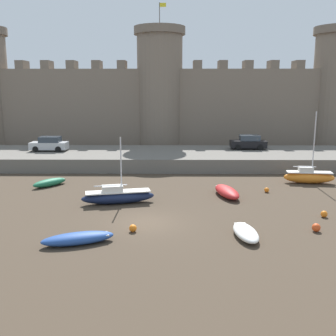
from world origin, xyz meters
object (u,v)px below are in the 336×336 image
object	(u,v)px
rowboat_foreground_centre	(227,191)
rowboat_midflat_centre	(50,182)
sailboat_foreground_left	(309,176)
car_quay_centre_west	(249,142)
car_quay_east	(49,144)
rowboat_near_channel_left	(246,232)
mooring_buoy_near_channel	(133,228)
mooring_buoy_off_centre	(316,228)
rowboat_midflat_left	(78,238)
sailboat_foreground_right	(118,196)
mooring_buoy_near_shore	(324,214)
mooring_buoy_mid_mud	(267,190)

from	to	relation	value
rowboat_foreground_centre	rowboat_midflat_centre	world-z (taller)	rowboat_foreground_centre
sailboat_foreground_left	car_quay_centre_west	xyz separation A→B (m)	(-3.40, 10.79, 1.57)
car_quay_east	rowboat_foreground_centre	bearing A→B (deg)	-36.94
rowboat_midflat_centre	car_quay_centre_west	world-z (taller)	car_quay_centre_west
rowboat_near_channel_left	car_quay_east	world-z (taller)	car_quay_east
mooring_buoy_near_channel	rowboat_midflat_centre	bearing A→B (deg)	127.11
rowboat_midflat_centre	rowboat_near_channel_left	bearing A→B (deg)	-38.39
rowboat_foreground_centre	rowboat_near_channel_left	distance (m)	8.66
sailboat_foreground_left	mooring_buoy_near_channel	xyz separation A→B (m)	(-14.63, -12.29, -0.40)
mooring_buoy_off_centre	car_quay_centre_west	xyz separation A→B (m)	(0.28, 22.93, 1.95)
mooring_buoy_off_centre	rowboat_midflat_left	bearing A→B (deg)	-171.65
rowboat_foreground_centre	rowboat_midflat_left	world-z (taller)	rowboat_foreground_centre
mooring_buoy_off_centre	mooring_buoy_near_channel	world-z (taller)	mooring_buoy_off_centre
sailboat_foreground_right	rowboat_near_channel_left	xyz separation A→B (m)	(8.25, -6.64, -0.26)
rowboat_foreground_centre	rowboat_near_channel_left	world-z (taller)	rowboat_foreground_centre
sailboat_foreground_right	car_quay_east	world-z (taller)	sailboat_foreground_right
mooring_buoy_near_shore	car_quay_east	bearing A→B (deg)	141.96
rowboat_midflat_left	mooring_buoy_off_centre	distance (m)	13.94
sailboat_foreground_right	car_quay_centre_west	world-z (taller)	sailboat_foreground_right
rowboat_near_channel_left	car_quay_centre_west	bearing A→B (deg)	78.94
rowboat_foreground_centre	rowboat_midflat_left	distance (m)	13.62
sailboat_foreground_right	mooring_buoy_near_channel	distance (m)	6.09
rowboat_near_channel_left	mooring_buoy_off_centre	bearing A→B (deg)	12.17
mooring_buoy_mid_mud	mooring_buoy_near_channel	distance (m)	13.62
sailboat_foreground_right	mooring_buoy_mid_mud	xyz separation A→B (m)	(11.81, 3.26, -0.36)
car_quay_centre_west	rowboat_foreground_centre	bearing A→B (deg)	-106.67
mooring_buoy_near_channel	mooring_buoy_mid_mud	bearing A→B (deg)	41.98
rowboat_midflat_left	car_quay_east	distance (m)	25.01
sailboat_foreground_right	rowboat_near_channel_left	bearing A→B (deg)	-38.82
sailboat_foreground_left	rowboat_foreground_centre	bearing A→B (deg)	-150.92
rowboat_foreground_centre	mooring_buoy_mid_mud	bearing A→B (deg)	19.83
rowboat_near_channel_left	mooring_buoy_mid_mud	world-z (taller)	rowboat_near_channel_left
sailboat_foreground_right	mooring_buoy_mid_mud	size ratio (longest dim) A/B	13.67
rowboat_midflat_left	mooring_buoy_off_centre	bearing A→B (deg)	8.35
mooring_buoy_near_shore	car_quay_centre_west	xyz separation A→B (m)	(-1.20, 20.27, 1.98)
rowboat_foreground_centre	car_quay_centre_west	distance (m)	15.98
rowboat_midflat_left	mooring_buoy_near_shore	distance (m)	15.97
sailboat_foreground_right	mooring_buoy_off_centre	bearing A→B (deg)	-24.25
mooring_buoy_mid_mud	mooring_buoy_near_channel	world-z (taller)	mooring_buoy_near_channel
rowboat_near_channel_left	mooring_buoy_mid_mud	bearing A→B (deg)	70.24
sailboat_foreground_right	rowboat_foreground_centre	xyz separation A→B (m)	(8.36, 2.02, -0.17)
rowboat_midflat_centre	mooring_buoy_off_centre	xyz separation A→B (m)	(19.29, -10.86, -0.09)
rowboat_midflat_left	sailboat_foreground_left	distance (m)	22.49
car_quay_centre_west	car_quay_east	distance (m)	22.76
rowboat_near_channel_left	sailboat_foreground_left	world-z (taller)	sailboat_foreground_left
rowboat_midflat_centre	mooring_buoy_off_centre	size ratio (longest dim) A/B	6.15
rowboat_near_channel_left	mooring_buoy_near_shore	size ratio (longest dim) A/B	7.30
rowboat_midflat_centre	mooring_buoy_near_channel	size ratio (longest dim) A/B	6.86
car_quay_centre_west	mooring_buoy_near_channel	bearing A→B (deg)	-115.96
rowboat_midflat_centre	car_quay_centre_west	bearing A→B (deg)	31.67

